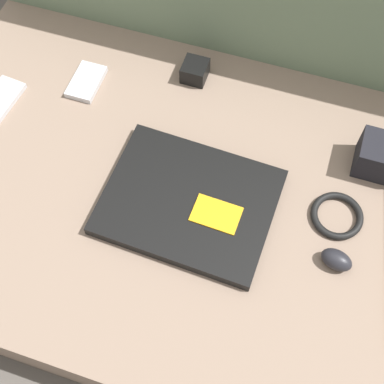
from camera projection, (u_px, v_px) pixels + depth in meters
The scene contains 9 objects.
ground_plane at pixel (192, 226), 1.17m from camera, with size 8.00×8.00×0.00m, color #4C4742.
couch_seat at pixel (192, 212), 1.11m from camera, with size 1.20×0.76×0.14m.
laptop at pixel (191, 202), 1.03m from camera, with size 0.33×0.27×0.03m.
computer_mouse at pixel (336, 260), 0.97m from camera, with size 0.07×0.05×0.03m.
phone_silver at pixel (86, 82), 1.18m from camera, with size 0.06×0.10×0.01m.
phone_black at pixel (0, 100), 1.16m from camera, with size 0.07×0.12×0.01m.
camera_pouch at pixel (383, 157), 1.05m from camera, with size 0.10×0.08×0.07m.
charger_brick at pixel (195, 71), 1.17m from camera, with size 0.05×0.06×0.04m.
cable_coil at pixel (337, 216), 1.02m from camera, with size 0.10×0.10×0.01m.
Camera 1 is at (0.15, -0.46, 1.07)m, focal length 50.00 mm.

